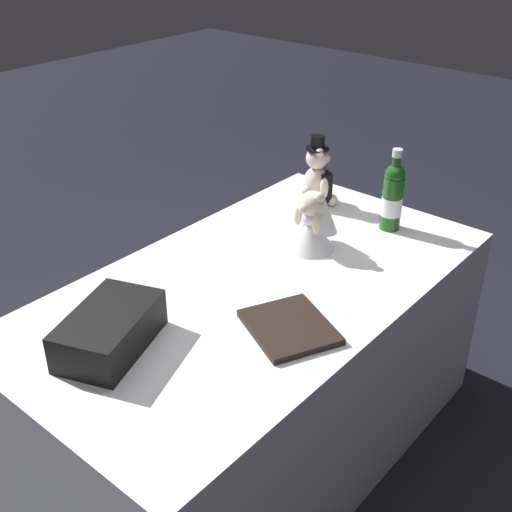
{
  "coord_description": "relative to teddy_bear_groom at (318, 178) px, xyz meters",
  "views": [
    {
      "loc": [
        1.39,
        1.18,
        1.89
      ],
      "look_at": [
        0.0,
        0.0,
        0.84
      ],
      "focal_mm": 45.63,
      "sensor_mm": 36.0,
      "label": 1
    }
  ],
  "objects": [
    {
      "name": "teddy_bear_bride",
      "position": [
        0.31,
        0.21,
        -0.01
      ],
      "size": [
        0.22,
        0.17,
        0.23
      ],
      "color": "white",
      "rests_on": "reception_table"
    },
    {
      "name": "teddy_bear_groom",
      "position": [
        0.0,
        0.0,
        0.0
      ],
      "size": [
        0.15,
        0.15,
        0.29
      ],
      "color": "beige",
      "rests_on": "reception_table"
    },
    {
      "name": "signing_pen",
      "position": [
        0.94,
        -0.05,
        -0.11
      ],
      "size": [
        0.04,
        0.15,
        0.01
      ],
      "color": "navy",
      "rests_on": "reception_table"
    },
    {
      "name": "reception_table",
      "position": [
        0.63,
        0.21,
        -0.48
      ],
      "size": [
        1.68,
        0.92,
        0.74
      ],
      "primitive_type": "cube",
      "color": "white",
      "rests_on": "ground_plane"
    },
    {
      "name": "champagne_bottle",
      "position": [
        0.0,
        0.34,
        0.02
      ],
      "size": [
        0.08,
        0.08,
        0.32
      ],
      "color": "#195118",
      "rests_on": "reception_table"
    },
    {
      "name": "ground_plane",
      "position": [
        0.63,
        0.21,
        -0.85
      ],
      "size": [
        12.0,
        12.0,
        0.0
      ],
      "primitive_type": "plane",
      "color": "black"
    },
    {
      "name": "gift_case_black",
      "position": [
        1.16,
        0.12,
        -0.05
      ],
      "size": [
        0.37,
        0.3,
        0.12
      ],
      "color": "black",
      "rests_on": "reception_table"
    },
    {
      "name": "guestbook",
      "position": [
        0.77,
        0.45,
        -0.1
      ],
      "size": [
        0.32,
        0.34,
        0.02
      ],
      "primitive_type": "cube",
      "rotation": [
        0.0,
        0.0,
        -0.45
      ],
      "color": "black",
      "rests_on": "reception_table"
    }
  ]
}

